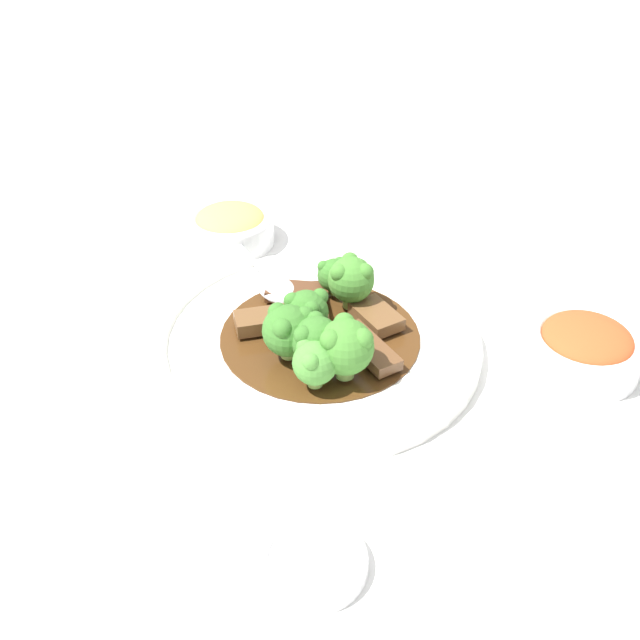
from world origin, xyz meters
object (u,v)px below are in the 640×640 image
beef_strip_3 (273,319)px  broccoli_floret_0 (346,346)px  broccoli_floret_5 (334,274)px  broccoli_floret_6 (316,340)px  broccoli_floret_4 (315,362)px  beef_strip_0 (368,348)px  sauce_dish (314,561)px  broccoli_floret_1 (288,329)px  beef_strip_2 (313,315)px  beef_strip_4 (295,292)px  main_plate (320,340)px  beef_strip_1 (376,316)px  side_bowl_appetizer (231,226)px  broccoli_floret_3 (351,279)px  side_bowl_kimchi (585,347)px  broccoli_floret_2 (306,311)px  serving_spoon (274,280)px

beef_strip_3 → broccoli_floret_0: bearing=98.4°
broccoli_floret_5 → broccoli_floret_6: (0.08, 0.09, 0.01)m
broccoli_floret_4 → broccoli_floret_5: broccoli_floret_4 is taller
beef_strip_0 → sauce_dish: (0.16, 0.16, -0.02)m
broccoli_floret_1 → broccoli_floret_6: (-0.01, 0.03, 0.00)m
beef_strip_2 → beef_strip_3: size_ratio=0.98×
broccoli_floret_4 → broccoli_floret_1: bearing=-92.9°
beef_strip_0 → beef_strip_3: size_ratio=0.95×
broccoli_floret_6 → beef_strip_2: bearing=-120.8°
beef_strip_2 → beef_strip_3: 0.04m
beef_strip_3 → beef_strip_4: bearing=-145.2°
main_plate → beef_strip_1: (-0.06, 0.02, 0.02)m
beef_strip_2 → sauce_dish: beef_strip_2 is taller
broccoli_floret_6 → side_bowl_appetizer: broccoli_floret_6 is taller
beef_strip_1 → broccoli_floret_6: size_ratio=1.03×
beef_strip_2 → broccoli_floret_5: bearing=-148.2°
sauce_dish → beef_strip_3: bearing=-114.5°
broccoli_floret_3 → side_bowl_kimchi: bearing=127.6°
broccoli_floret_0 → side_bowl_appetizer: bearing=-98.0°
broccoli_floret_4 → beef_strip_1: bearing=-155.8°
main_plate → broccoli_floret_4: (0.05, 0.06, 0.04)m
main_plate → side_bowl_appetizer: bearing=-96.1°
broccoli_floret_4 → side_bowl_kimchi: bearing=157.1°
beef_strip_3 → broccoli_floret_0: (-0.01, 0.10, 0.03)m
main_plate → broccoli_floret_6: (0.03, 0.04, 0.04)m
beef_strip_4 → broccoli_floret_1: 0.10m
broccoli_floret_1 → broccoli_floret_5: broccoli_floret_1 is taller
beef_strip_4 → broccoli_floret_1: (0.06, 0.08, 0.02)m
beef_strip_3 → side_bowl_kimchi: bearing=138.5°
broccoli_floret_4 → sauce_dish: (0.10, 0.15, -0.04)m
beef_strip_0 → broccoli_floret_0: broccoli_floret_0 is taller
broccoli_floret_2 → broccoli_floret_5: (-0.07, -0.05, -0.01)m
broccoli_floret_2 → sauce_dish: broccoli_floret_2 is taller
broccoli_floret_2 → beef_strip_3: bearing=-64.9°
broccoli_floret_6 → broccoli_floret_2: bearing=-110.8°
beef_strip_1 → sauce_dish: size_ratio=0.70×
broccoli_floret_3 → beef_strip_1: bearing=99.2°
beef_strip_1 → broccoli_floret_0: broccoli_floret_0 is taller
broccoli_floret_1 → broccoli_floret_3: bearing=-160.2°
broccoli_floret_1 → main_plate: bearing=-162.6°
beef_strip_3 → broccoli_floret_4: broccoli_floret_4 is taller
broccoli_floret_1 → broccoli_floret_0: bearing=116.9°
beef_strip_0 → broccoli_floret_2: bearing=-54.8°
beef_strip_3 → broccoli_floret_2: broccoli_floret_2 is taller
side_bowl_kimchi → beef_strip_1: bearing=-47.4°
broccoli_floret_1 → broccoli_floret_5: size_ratio=1.35×
side_bowl_kimchi → sauce_dish: size_ratio=1.39×
beef_strip_0 → serving_spoon: size_ratio=0.39×
main_plate → beef_strip_0: (-0.02, 0.05, 0.01)m
beef_strip_2 → broccoli_floret_0: size_ratio=1.34×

